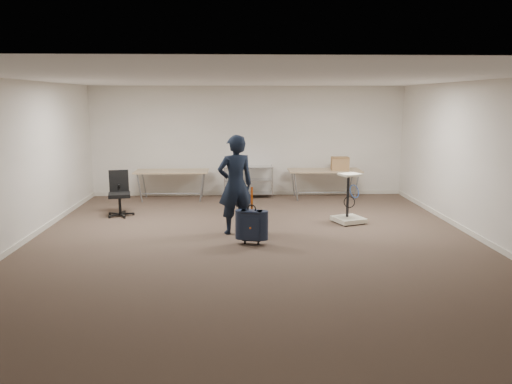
{
  "coord_description": "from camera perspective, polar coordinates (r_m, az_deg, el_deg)",
  "views": [
    {
      "loc": [
        -0.31,
        -8.32,
        2.48
      ],
      "look_at": [
        0.04,
        0.3,
        0.86
      ],
      "focal_mm": 35.0,
      "sensor_mm": 36.0,
      "label": 1
    }
  ],
  "objects": [
    {
      "name": "folding_table_left",
      "position": [
        12.5,
        -9.59,
        2.19
      ],
      "size": [
        1.8,
        0.75,
        0.73
      ],
      "color": "tan",
      "rests_on": "ground"
    },
    {
      "name": "office_chair",
      "position": [
        11.08,
        -15.3,
        -1.13
      ],
      "size": [
        0.59,
        0.59,
        0.97
      ],
      "color": "black",
      "rests_on": "ground"
    },
    {
      "name": "person",
      "position": [
        9.18,
        -2.37,
        0.84
      ],
      "size": [
        0.77,
        0.62,
        1.84
      ],
      "primitive_type": "imported",
      "rotation": [
        0.0,
        0.0,
        3.45
      ],
      "color": "black",
      "rests_on": "ground"
    },
    {
      "name": "room_shell",
      "position": [
        10.01,
        -0.46,
        -3.42
      ],
      "size": [
        8.0,
        9.0,
        9.0
      ],
      "color": "silver",
      "rests_on": "ground"
    },
    {
      "name": "wire_shelf",
      "position": [
        12.69,
        -0.87,
        1.38
      ],
      "size": [
        1.22,
        0.47,
        0.8
      ],
      "color": "silver",
      "rests_on": "ground"
    },
    {
      "name": "ground",
      "position": [
        8.69,
        -0.16,
        -5.95
      ],
      "size": [
        9.0,
        9.0,
        0.0
      ],
      "primitive_type": "plane",
      "color": "#46342A",
      "rests_on": "ground"
    },
    {
      "name": "suitcase",
      "position": [
        8.57,
        -0.5,
        -3.81
      ],
      "size": [
        0.41,
        0.29,
        1.0
      ],
      "color": "#161F31",
      "rests_on": "ground"
    },
    {
      "name": "cardboard_box",
      "position": [
        12.62,
        9.57,
        3.24
      ],
      "size": [
        0.45,
        0.35,
        0.32
      ],
      "primitive_type": "cube",
      "rotation": [
        0.0,
        0.0,
        -0.07
      ],
      "color": "olive",
      "rests_on": "folding_table_right"
    },
    {
      "name": "folding_table_right",
      "position": [
        12.6,
        7.83,
        2.3
      ],
      "size": [
        1.8,
        0.75,
        0.73
      ],
      "color": "tan",
      "rests_on": "ground"
    },
    {
      "name": "equipment_cart",
      "position": [
        10.26,
        10.58,
        -2.02
      ],
      "size": [
        0.71,
        0.71,
        1.01
      ],
      "color": "beige",
      "rests_on": "ground"
    }
  ]
}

